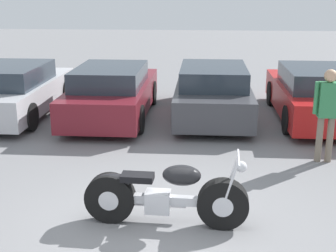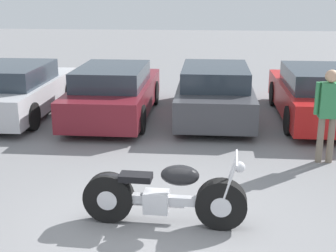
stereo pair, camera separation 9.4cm
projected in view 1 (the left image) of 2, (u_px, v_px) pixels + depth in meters
ground_plane at (153, 229)px, 6.31m from camera, size 60.00×60.00×0.00m
motorcycle at (164, 195)px, 6.34m from camera, size 2.25×0.62×1.03m
parked_car_silver at (15, 91)px, 11.73m from camera, size 1.85×4.36×1.31m
parked_car_maroon at (112, 93)px, 11.54m from camera, size 1.85×4.36×1.31m
parked_car_dark_grey at (213, 92)px, 11.61m from camera, size 1.85×4.36×1.31m
parked_car_red at (315, 94)px, 11.36m from camera, size 1.85×4.36×1.31m
person_standing at (328, 108)px, 8.46m from camera, size 0.52×0.23×1.74m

